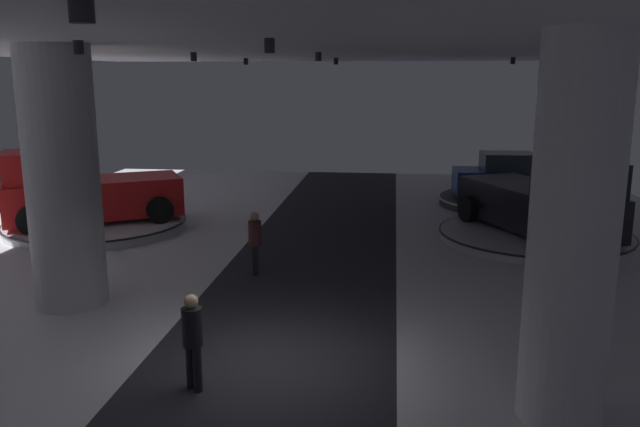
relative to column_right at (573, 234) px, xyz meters
name	(u,v)px	position (x,y,z in m)	size (l,w,h in m)	color
ground	(269,364)	(-4.54, 1.23, -2.77)	(24.00, 44.00, 0.06)	silver
ceiling_with_spotlights	(263,31)	(-4.54, 1.23, 2.80)	(24.00, 44.00, 0.39)	silver
column_right	(573,234)	(0.00, 0.00, 0.00)	(1.21, 1.21, 5.50)	silver
column_left	(63,179)	(-9.38, 3.68, 0.00)	(1.51, 1.51, 5.50)	#ADADB2
display_platform_far_left	(97,224)	(-11.93, 10.20, -2.58)	(5.68, 5.68, 0.30)	#B7B7BC
pickup_truck_far_left	(83,192)	(-12.21, 10.04, -1.52)	(5.65, 4.51, 2.30)	red
display_platform_far_right	(534,235)	(1.78, 10.38, -2.60)	(5.68, 5.68, 0.27)	#B7B7BC
pickup_truck_far_right	(544,203)	(1.92, 10.09, -1.55)	(4.32, 5.69, 2.30)	black
display_platform_deep_right	(509,201)	(1.95, 15.77, -2.59)	(5.37, 5.37, 0.29)	#333338
display_car_deep_right	(510,178)	(1.92, 15.77, -1.69)	(4.29, 2.34, 1.71)	navy
visitor_walking_near	(193,336)	(-5.53, 0.15, -1.84)	(0.32, 0.32, 1.59)	black
visitor_walking_far	(255,239)	(-5.84, 6.14, -1.84)	(0.32, 0.32, 1.59)	black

